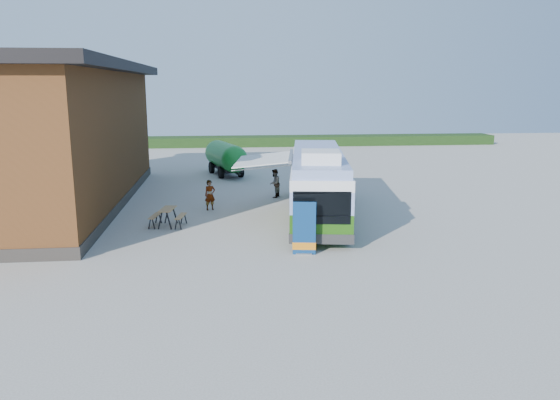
{
  "coord_description": "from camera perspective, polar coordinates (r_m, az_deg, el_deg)",
  "views": [
    {
      "loc": [
        -1.15,
        -19.79,
        6.29
      ],
      "look_at": [
        1.25,
        3.31,
        1.4
      ],
      "focal_mm": 35.0,
      "sensor_mm": 36.0,
      "label": 1
    }
  ],
  "objects": [
    {
      "name": "ground",
      "position": [
        20.8,
        -2.49,
        -5.72
      ],
      "size": [
        100.0,
        100.0,
        0.0
      ],
      "primitive_type": "plane",
      "color": "#BCB7AD",
      "rests_on": "ground"
    },
    {
      "name": "bus",
      "position": [
        26.5,
        3.94,
        1.98
      ],
      "size": [
        4.17,
        12.11,
        3.65
      ],
      "rotation": [
        0.0,
        0.0,
        -0.14
      ],
      "color": "#376E12",
      "rests_on": "ground"
    },
    {
      "name": "awning",
      "position": [
        26.28,
        -1.28,
        3.93
      ],
      "size": [
        3.27,
        4.66,
        0.53
      ],
      "rotation": [
        0.0,
        0.0,
        -0.14
      ],
      "color": "white",
      "rests_on": "ground"
    },
    {
      "name": "picnic_table",
      "position": [
        25.23,
        -11.66,
        -1.34
      ],
      "size": [
        1.66,
        1.53,
        0.84
      ],
      "rotation": [
        0.0,
        0.0,
        -0.17
      ],
      "color": "tan",
      "rests_on": "ground"
    },
    {
      "name": "person_b",
      "position": [
        31.13,
        -0.57,
        1.76
      ],
      "size": [
        0.88,
        0.97,
        1.63
      ],
      "primitive_type": "imported",
      "rotation": [
        0.0,
        0.0,
        -1.97
      ],
      "color": "#999999",
      "rests_on": "ground"
    },
    {
      "name": "barn",
      "position": [
        31.34,
        -23.39,
        5.98
      ],
      "size": [
        9.6,
        21.2,
        7.5
      ],
      "color": "brown",
      "rests_on": "ground"
    },
    {
      "name": "banner",
      "position": [
        20.59,
        2.55,
        -3.49
      ],
      "size": [
        0.89,
        0.26,
        2.04
      ],
      "rotation": [
        0.0,
        0.0,
        -0.14
      ],
      "color": "navy",
      "rests_on": "ground"
    },
    {
      "name": "slurry_tanker",
      "position": [
        39.1,
        -5.71,
        4.54
      ],
      "size": [
        2.99,
        6.06,
        2.31
      ],
      "rotation": [
        0.0,
        0.0,
        0.28
      ],
      "color": "#17832B",
      "rests_on": "ground"
    },
    {
      "name": "hedge",
      "position": [
        58.8,
        3.07,
        6.22
      ],
      "size": [
        40.0,
        3.0,
        1.0
      ],
      "primitive_type": "cube",
      "color": "#264419",
      "rests_on": "ground"
    },
    {
      "name": "person_a",
      "position": [
        28.2,
        -7.33,
        0.52
      ],
      "size": [
        0.66,
        0.55,
        1.56
      ],
      "primitive_type": "imported",
      "rotation": [
        0.0,
        0.0,
        0.36
      ],
      "color": "#999999",
      "rests_on": "ground"
    }
  ]
}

